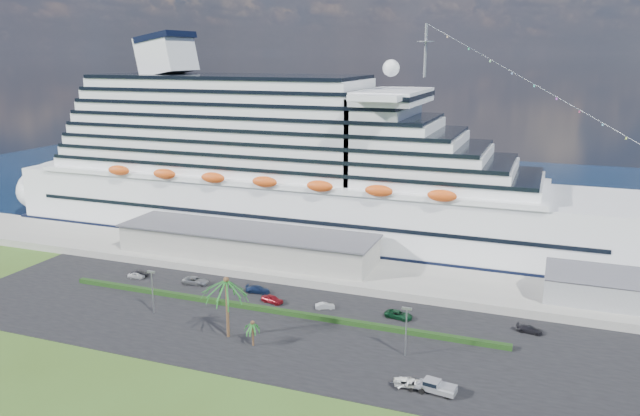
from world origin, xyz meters
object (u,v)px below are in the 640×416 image
at_px(boat_trailer, 410,382).
at_px(parked_car_3, 258,289).
at_px(cruise_ship, 300,175).
at_px(pickup_truck, 436,386).

bearing_deg(boat_trailer, parked_car_3, 145.31).
xyz_separation_m(cruise_ship, pickup_truck, (48.24, -65.73, -15.49)).
relative_size(cruise_ship, parked_car_3, 38.41).
relative_size(parked_car_3, boat_trailer, 0.88).
bearing_deg(pickup_truck, boat_trailer, -178.52).
height_order(cruise_ship, parked_car_3, cruise_ship).
bearing_deg(boat_trailer, pickup_truck, 1.48).
height_order(cruise_ship, boat_trailer, cruise_ship).
bearing_deg(parked_car_3, cruise_ship, 5.76).
relative_size(parked_car_3, pickup_truck, 0.85).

